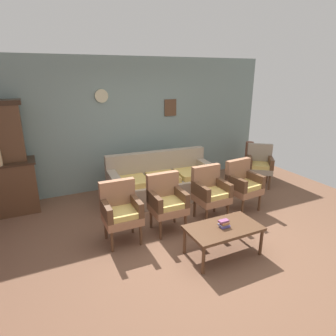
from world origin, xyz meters
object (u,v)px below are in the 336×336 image
Objects in this scene: floral_couch at (161,183)px; armchair_near_cabinet at (243,183)px; armchair_by_doorway at (167,200)px; armchair_near_couch_end at (210,191)px; coffee_table at (223,230)px; floor_vase_by_wall at (248,157)px; book_stack_on_table at (224,224)px; wingback_chair_by_fireplace at (259,163)px; armchair_row_middle at (121,210)px; side_cabinet at (3,188)px.

armchair_near_cabinet is at bearing -42.46° from floral_couch.
armchair_by_doorway is 0.82m from armchair_near_couch_end.
floor_vase_by_wall is (2.63, 2.59, 0.01)m from coffee_table.
floor_vase_by_wall is at bearing 44.59° from book_stack_on_table.
wingback_chair_by_fireplace is 6.12× the size of book_stack_on_table.
coffee_table is (-0.02, -2.06, 0.05)m from floral_couch.
armchair_near_couch_end reaches higher than floor_vase_by_wall.
armchair_row_middle is 1.00× the size of armchair_near_cabinet.
coffee_table is at bearing 84.80° from book_stack_on_table.
armchair_row_middle is at bearing -177.92° from armchair_near_cabinet.
side_cabinet is 1.28× the size of armchair_row_middle.
armchair_by_doorway is 0.90× the size of coffee_table.
coffee_table is 0.09m from book_stack_on_table.
floral_couch and armchair_near_couch_end have the same top height.
coffee_table is (-2.25, -1.80, -0.12)m from wingback_chair_by_fireplace.
armchair_near_cabinet is (1.14, -1.04, 0.17)m from floral_couch.
side_cabinet is 3.84m from book_stack_on_table.
floor_vase_by_wall is (2.21, 1.62, -0.11)m from armchair_near_couch_end.
armchair_near_couch_end is at bearing -28.53° from side_cabinet.
book_stack_on_table is at bearing -67.14° from armchair_by_doorway.
wingback_chair_by_fireplace is (1.82, 0.82, 0.00)m from armchair_near_couch_end.
armchair_by_doorway is 1.56m from armchair_near_cabinet.
side_cabinet reaches higher than coffee_table.
wingback_chair_by_fireplace reaches higher than floor_vase_by_wall.
armchair_row_middle is at bearing 140.31° from book_stack_on_table.
floor_vase_by_wall is at bearing -1.07° from side_cabinet.
armchair_near_couch_end is at bearing -69.60° from floral_couch.
armchair_row_middle is 0.74m from armchair_by_doorway.
side_cabinet is 2.92m from armchair_by_doorway.
armchair_near_cabinet is (3.89, -1.67, 0.03)m from side_cabinet.
book_stack_on_table is at bearing -141.29° from wingback_chair_by_fireplace.
floral_couch is (2.75, -0.63, -0.14)m from side_cabinet.
armchair_near_couch_end reaches higher than book_stack_on_table.
armchair_by_doorway is at bearing -162.15° from wingback_chair_by_fireplace.
side_cabinet is at bearing 135.49° from coffee_table.
armchair_near_couch_end is (1.56, 0.03, 0.00)m from armchair_row_middle.
floral_couch is 2.71× the size of floor_vase_by_wall.
armchair_near_cabinet and wingback_chair_by_fireplace have the same top height.
side_cabinet is at bearing 178.93° from floor_vase_by_wall.
armchair_by_doorway is at bearing -151.50° from floor_vase_by_wall.
armchair_near_cabinet is at bearing -133.28° from floor_vase_by_wall.
armchair_by_doorway is (-0.42, -1.12, 0.17)m from floral_couch.
coffee_table is at bearing -138.49° from armchair_near_cabinet.
armchair_by_doorway is 2.78m from wingback_chair_by_fireplace.
armchair_near_couch_end is 1.06m from book_stack_on_table.
floor_vase_by_wall is (3.76, 1.65, -0.11)m from armchair_row_middle.
book_stack_on_table is (-1.15, -1.03, -0.03)m from armchair_near_cabinet.
armchair_row_middle is 0.90× the size of coffee_table.
armchair_near_cabinet is at bearing 41.51° from coffee_table.
armchair_by_doorway reaches higher than floor_vase_by_wall.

